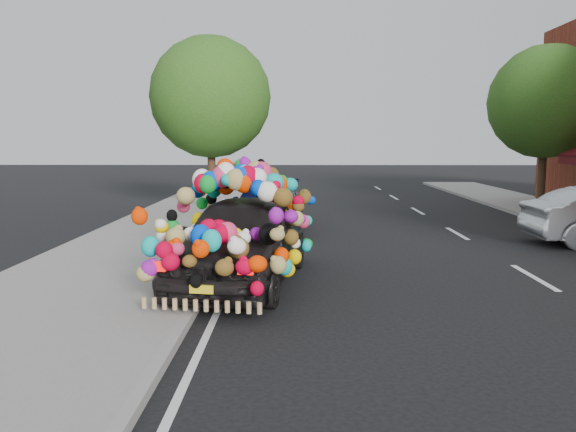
% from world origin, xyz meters
% --- Properties ---
extents(ground, '(100.00, 100.00, 0.00)m').
position_xyz_m(ground, '(0.00, 0.00, 0.00)').
color(ground, black).
rests_on(ground, ground).
extents(sidewalk, '(4.00, 60.00, 0.12)m').
position_xyz_m(sidewalk, '(-4.30, 0.00, 0.06)').
color(sidewalk, gray).
rests_on(sidewalk, ground).
extents(kerb, '(0.15, 60.00, 0.13)m').
position_xyz_m(kerb, '(-2.35, 0.00, 0.07)').
color(kerb, gray).
rests_on(kerb, ground).
extents(lane_markings, '(6.00, 50.00, 0.01)m').
position_xyz_m(lane_markings, '(3.60, 0.00, 0.01)').
color(lane_markings, silver).
rests_on(lane_markings, ground).
extents(tree_near_sidewalk, '(4.20, 4.20, 6.13)m').
position_xyz_m(tree_near_sidewalk, '(-3.80, 9.50, 4.02)').
color(tree_near_sidewalk, '#332114').
rests_on(tree_near_sidewalk, ground).
extents(tree_far_b, '(4.00, 4.00, 5.90)m').
position_xyz_m(tree_far_b, '(8.00, 10.00, 3.89)').
color(tree_far_b, '#332114').
rests_on(tree_far_b, ground).
extents(plush_art_car, '(2.90, 5.08, 2.22)m').
position_xyz_m(plush_art_car, '(-1.80, -0.40, 1.14)').
color(plush_art_car, black).
rests_on(plush_art_car, ground).
extents(navy_sedan, '(2.10, 4.76, 1.36)m').
position_xyz_m(navy_sedan, '(-1.62, 5.66, 0.68)').
color(navy_sedan, black).
rests_on(navy_sedan, ground).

